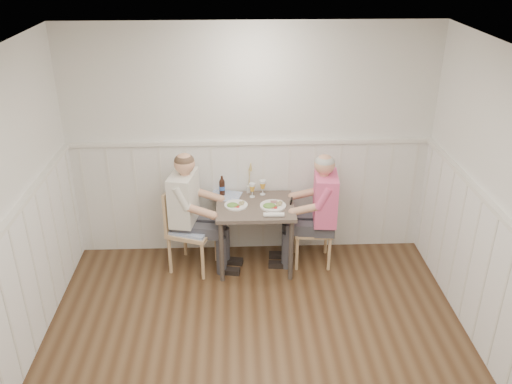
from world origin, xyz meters
TOP-DOWN VIEW (x-y plane):
  - room_shell at (0.00, 0.00)m, footprint 4.04×4.54m
  - wainscot at (0.00, 0.69)m, footprint 4.00×4.49m
  - dining_table at (0.04, 1.84)m, footprint 0.83×0.70m
  - chair_right at (0.73, 1.88)m, footprint 0.43×0.43m
  - chair_left at (-0.70, 1.84)m, footprint 0.58×0.58m
  - man_in_pink at (0.74, 1.83)m, footprint 0.65×0.45m
  - diner_cream at (-0.68, 1.85)m, footprint 0.69×0.49m
  - plate_man at (0.21, 1.79)m, footprint 0.28×0.28m
  - plate_diner at (-0.18, 1.82)m, footprint 0.25×0.25m
  - beer_glass_a at (0.13, 2.09)m, footprint 0.07×0.07m
  - beer_glass_b at (0.01, 2.04)m, footprint 0.07×0.07m
  - beer_bottle at (-0.32, 2.09)m, footprint 0.06×0.06m
  - rolled_napkin at (0.22, 1.57)m, footprint 0.22×0.05m
  - grass_vase at (-0.03, 2.15)m, footprint 0.04×0.04m
  - gingham_mat at (-0.29, 2.07)m, footprint 0.39×0.34m

SIDE VIEW (x-z plane):
  - chair_right at x=0.73m, z-range 0.04..0.91m
  - chair_left at x=-0.70m, z-range 0.04..0.99m
  - man_in_pink at x=0.74m, z-range -0.11..1.23m
  - diner_cream at x=-0.68m, z-range -0.11..1.26m
  - dining_table at x=0.04m, z-range 0.27..1.02m
  - wainscot at x=0.00m, z-range 0.02..1.36m
  - gingham_mat at x=-0.29m, z-range 0.75..0.76m
  - plate_diner at x=-0.18m, z-range 0.74..0.80m
  - plate_man at x=0.21m, z-range 0.74..0.81m
  - rolled_napkin at x=0.22m, z-range 0.75..0.80m
  - beer_bottle at x=-0.32m, z-range 0.74..0.97m
  - beer_glass_b at x=0.01m, z-range 0.78..0.94m
  - beer_glass_a at x=0.13m, z-range 0.78..0.95m
  - grass_vase at x=-0.03m, z-range 0.73..1.11m
  - room_shell at x=0.00m, z-range 0.22..2.82m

